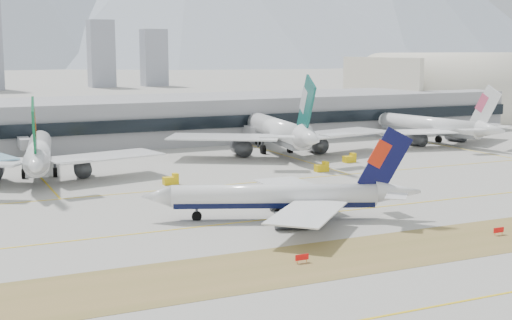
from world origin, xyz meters
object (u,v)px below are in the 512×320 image
hangar (460,118)px  taxiing_airliner (285,197)px  widebody_cathay (278,132)px  widebody_eva (39,155)px  terminal (146,120)px  widebody_china_air (434,127)px

hangar → taxiing_airliner: bearing=-139.1°
taxiing_airliner → widebody_cathay: 84.49m
taxiing_airliner → widebody_eva: widebody_eva is taller
widebody_eva → taxiing_airliner: bearing=-141.6°
widebody_cathay → taxiing_airliner: bearing=163.0°
terminal → hangar: (154.56, 20.16, -7.37)m
widebody_eva → hangar: 213.09m
taxiing_airliner → widebody_eva: bearing=-38.3°
hangar → widebody_cathay: bearing=-152.7°
widebody_cathay → widebody_china_air: bearing=-81.9°
hangar → widebody_china_air: bearing=-135.8°
widebody_eva → widebody_cathay: widebody_cathay is taller
taxiing_airliner → widebody_china_air: (95.32, 75.56, 1.30)m
widebody_cathay → widebody_china_air: (58.71, -0.55, -1.16)m
taxiing_airliner → widebody_cathay: (36.61, 76.10, 2.46)m
widebody_cathay → hangar: hangar is taller
widebody_eva → widebody_china_air: bearing=-75.6°
widebody_eva → widebody_china_air: size_ratio=1.05×
taxiing_airliner → widebody_china_air: size_ratio=0.86×
terminal → hangar: 156.05m
widebody_china_air → widebody_cathay: bearing=79.9°
widebody_eva → widebody_cathay: (72.14, 12.21, 0.89)m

